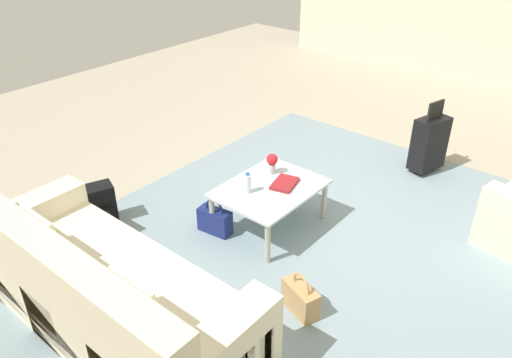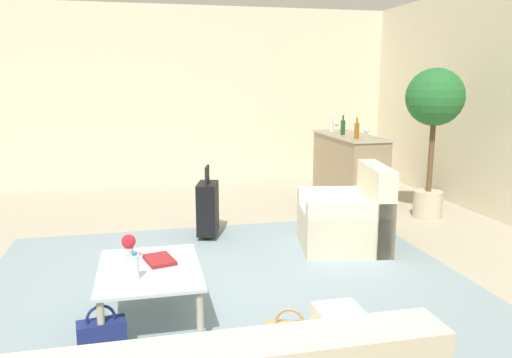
% 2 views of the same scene
% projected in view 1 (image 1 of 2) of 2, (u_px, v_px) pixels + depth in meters
% --- Properties ---
extents(ground_plane, '(12.00, 12.00, 0.00)m').
position_uv_depth(ground_plane, '(335.00, 226.00, 4.82)').
color(ground_plane, '#A89E89').
extents(area_rug, '(5.20, 4.40, 0.01)m').
position_uv_depth(area_rug, '(318.00, 265.00, 4.31)').
color(area_rug, gray).
rests_on(area_rug, ground).
extents(couch, '(0.93, 2.37, 0.91)m').
position_uv_depth(couch, '(101.00, 298.00, 3.53)').
color(couch, beige).
rests_on(couch, ground).
extents(coffee_table, '(0.98, 0.76, 0.43)m').
position_uv_depth(coffee_table, '(270.00, 192.00, 4.64)').
color(coffee_table, silver).
rests_on(coffee_table, ground).
extents(water_bottle, '(0.06, 0.06, 0.20)m').
position_uv_depth(water_bottle, '(248.00, 183.00, 4.49)').
color(water_bottle, silver).
rests_on(water_bottle, coffee_table).
extents(coffee_table_book, '(0.33, 0.26, 0.03)m').
position_uv_depth(coffee_table_book, '(285.00, 183.00, 4.64)').
color(coffee_table_book, maroon).
rests_on(coffee_table_book, coffee_table).
extents(flower_vase, '(0.11, 0.11, 0.21)m').
position_uv_depth(flower_vase, '(272.00, 162.00, 4.78)').
color(flower_vase, '#B2B7BC').
rests_on(flower_vase, coffee_table).
extents(suitcase_black, '(0.44, 0.31, 0.85)m').
position_uv_depth(suitcase_black, '(429.00, 143.00, 5.59)').
color(suitcase_black, black).
rests_on(suitcase_black, ground).
extents(handbag_tan, '(0.23, 0.35, 0.36)m').
position_uv_depth(handbag_tan, '(300.00, 298.00, 3.79)').
color(handbag_tan, tan).
rests_on(handbag_tan, ground).
extents(handbag_navy, '(0.18, 0.34, 0.36)m').
position_uv_depth(handbag_navy, '(215.00, 220.00, 4.68)').
color(handbag_navy, navy).
rests_on(handbag_navy, ground).
extents(backpack_black, '(0.35, 0.33, 0.40)m').
position_uv_depth(backpack_black, '(99.00, 206.00, 4.78)').
color(backpack_black, black).
rests_on(backpack_black, ground).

